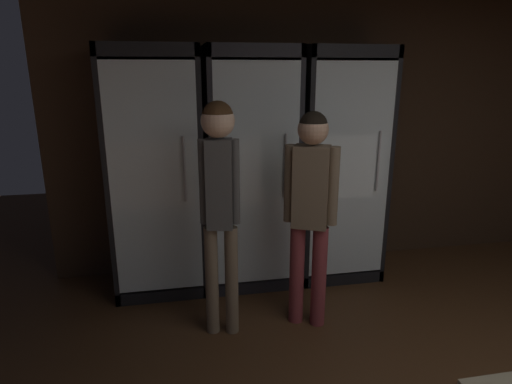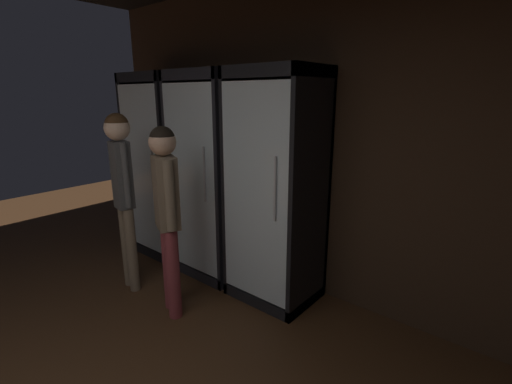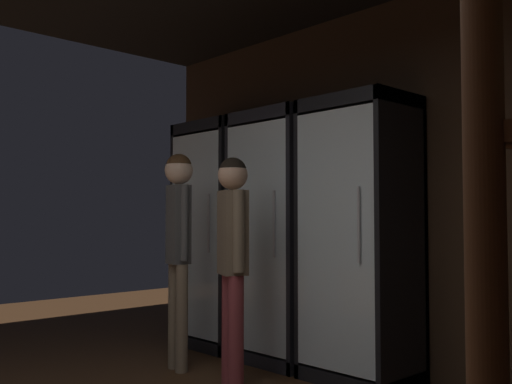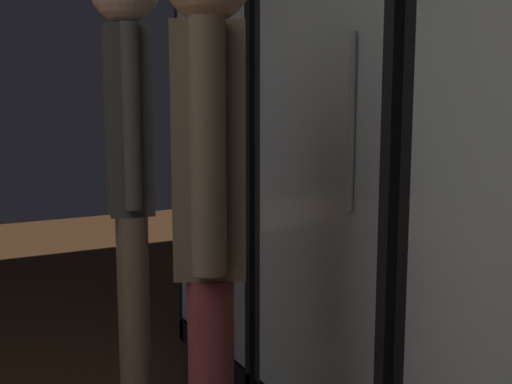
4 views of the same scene
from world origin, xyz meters
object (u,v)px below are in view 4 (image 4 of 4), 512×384
cooler_far_left (277,141)px  cooler_left (394,156)px  shopper_near (128,133)px  shopper_far (210,186)px

cooler_far_left → cooler_left: 0.79m
cooler_far_left → shopper_near: (0.44, -0.82, 0.07)m
shopper_near → shopper_far: 0.64m
shopper_far → cooler_far_left: bearing=142.7°
cooler_far_left → cooler_left: (0.79, 0.00, -0.01)m
shopper_near → cooler_far_left: bearing=118.1°
cooler_far_left → shopper_far: 1.35m
cooler_far_left → shopper_far: bearing=-37.3°
cooler_far_left → cooler_left: bearing=0.1°
cooler_far_left → shopper_near: size_ratio=1.23×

